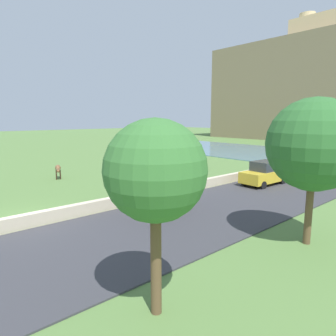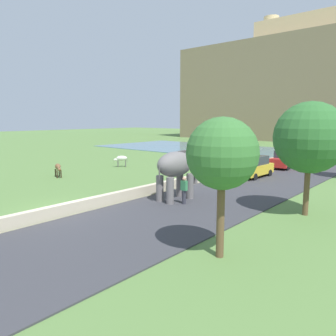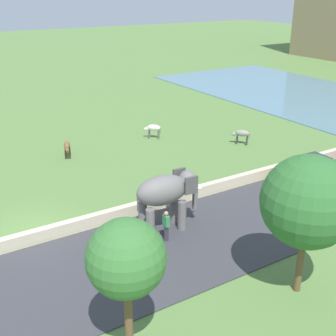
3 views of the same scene
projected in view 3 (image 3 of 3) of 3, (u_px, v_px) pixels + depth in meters
The scene contains 11 objects.
ground_plane at pixel (31, 231), 22.38m from camera, with size 220.00×220.00×0.00m, color #567A3D.
barrier_wall at pixel (301, 163), 30.11m from camera, with size 0.40×110.00×0.67m, color beige.
lake at pixel (302, 95), 50.34m from camera, with size 36.00×18.00×0.08m, color slate.
elephant at pixel (166, 193), 21.78m from camera, with size 1.55×3.50×2.99m.
person_beside_elephant at pixel (166, 226), 21.16m from camera, with size 0.36×0.22×1.63m.
car_yellow at pixel (308, 172), 27.19m from camera, with size 1.89×4.05×1.80m.
cow_brown at pixel (67, 146), 31.74m from camera, with size 1.41×0.80×1.15m.
cow_white at pixel (153, 128), 35.72m from camera, with size 1.19×1.24×1.15m.
cow_grey at pixel (242, 134), 34.38m from camera, with size 1.29×1.14×1.15m.
tree_near at pixel (126, 259), 13.56m from camera, with size 2.52×2.52×5.01m.
tree_far at pixel (308, 202), 16.56m from camera, with size 3.59×3.59×5.78m.
Camera 3 is at (20.21, -4.45, 11.42)m, focal length 47.67 mm.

